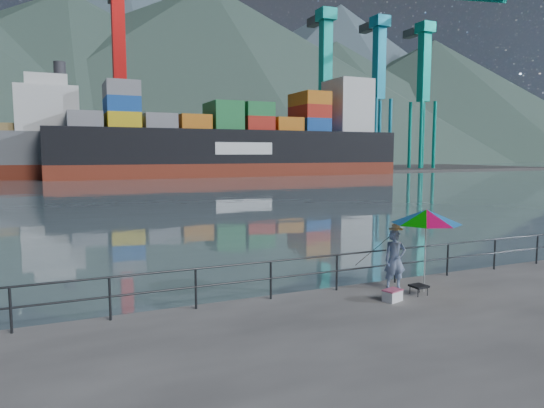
{
  "coord_description": "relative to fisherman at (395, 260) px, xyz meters",
  "views": [
    {
      "loc": [
        -5.95,
        -9.61,
        3.81
      ],
      "look_at": [
        0.93,
        6.0,
        2.0
      ],
      "focal_mm": 32.0,
      "sensor_mm": 36.0,
      "label": 1
    }
  ],
  "objects": [
    {
      "name": "container_ship",
      "position": [
        21.5,
        70.0,
        4.98
      ],
      "size": [
        60.88,
        10.15,
        18.1
      ],
      "color": "maroon",
      "rests_on": "ground"
    },
    {
      "name": "fishing_rod",
      "position": [
        -0.12,
        0.94,
        -0.84
      ],
      "size": [
        0.03,
        1.68,
        1.18
      ],
      "primitive_type": "cylinder",
      "rotation": [
        0.96,
        0.0,
        -0.01
      ],
      "color": "black",
      "rests_on": "ground"
    },
    {
      "name": "cooler_bag",
      "position": [
        -0.72,
        -0.85,
        -0.71
      ],
      "size": [
        0.55,
        0.45,
        0.28
      ],
      "primitive_type": "cube",
      "rotation": [
        0.0,
        0.0,
        0.31
      ],
      "color": "white",
      "rests_on": "ground"
    },
    {
      "name": "mountains",
      "position": [
        36.3,
        206.63,
        34.71
      ],
      "size": [
        600.0,
        332.8,
        80.0
      ],
      "color": "#385147",
      "rests_on": "ground"
    },
    {
      "name": "container_stacks",
      "position": [
        28.1,
        92.33,
        2.07
      ],
      "size": [
        58.0,
        5.4,
        7.8
      ],
      "color": "orange",
      "rests_on": "ground"
    },
    {
      "name": "port_cranes",
      "position": [
        28.48,
        82.89,
        15.16
      ],
      "size": [
        116.0,
        28.0,
        38.4
      ],
      "color": "red",
      "rests_on": "ground"
    },
    {
      "name": "beach_umbrella",
      "position": [
        0.6,
        -0.52,
        1.25
      ],
      "size": [
        2.02,
        2.02,
        2.29
      ],
      "color": "white",
      "rests_on": "ground"
    },
    {
      "name": "far_dock",
      "position": [
        7.48,
        91.89,
        -0.84
      ],
      "size": [
        200.0,
        40.0,
        0.4
      ],
      "primitive_type": "cube",
      "color": "#514F4C",
      "rests_on": "ground"
    },
    {
      "name": "fisherman",
      "position": [
        0.0,
        0.0,
        0.0
      ],
      "size": [
        0.7,
        0.56,
        1.69
      ],
      "primitive_type": "imported",
      "rotation": [
        0.0,
        0.0,
        -0.29
      ],
      "color": "#25549C",
      "rests_on": "ground"
    },
    {
      "name": "harbor_water",
      "position": [
        -2.52,
        128.89,
        -0.84
      ],
      "size": [
        500.0,
        280.0,
        0.0
      ],
      "primitive_type": "cube",
      "color": "slate",
      "rests_on": "ground"
    },
    {
      "name": "guardrail",
      "position": [
        -2.52,
        0.59,
        -0.32
      ],
      "size": [
        22.0,
        0.06,
        1.03
      ],
      "color": "#2D3033",
      "rests_on": "ground"
    },
    {
      "name": "folding_stool",
      "position": [
        0.28,
        -0.68,
        -0.7
      ],
      "size": [
        0.43,
        0.43,
        0.27
      ],
      "color": "black",
      "rests_on": "ground"
    },
    {
      "name": "ground",
      "position": [
        -2.52,
        -4.61,
        -1.09
      ],
      "size": [
        24.0,
        11.0,
        0.5
      ],
      "primitive_type": "cube",
      "color": "#615E5C",
      "rests_on": "ground"
    }
  ]
}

